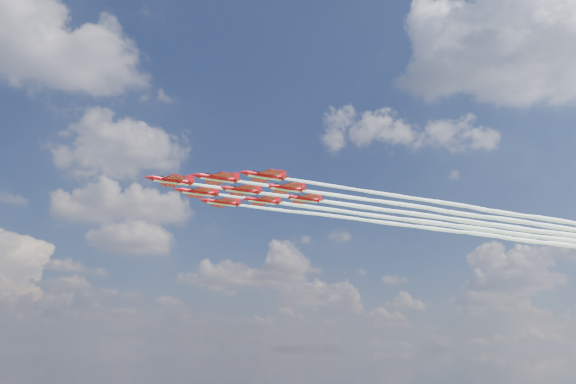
# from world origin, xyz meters

# --- Properties ---
(jet_lead) EXTENTS (160.67, 11.70, 2.95)m
(jet_lead) POSITION_xyz_m (63.47, -0.20, 80.49)
(jet_lead) COLOR red
(jet_row2_port) EXTENTS (160.67, 11.70, 2.95)m
(jet_row2_port) POSITION_xyz_m (72.59, -6.64, 80.49)
(jet_row2_port) COLOR red
(jet_row2_starb) EXTENTS (160.67, 11.70, 2.95)m
(jet_row2_starb) POSITION_xyz_m (72.09, 6.90, 80.49)
(jet_row2_starb) COLOR red
(jet_row3_port) EXTENTS (160.67, 11.70, 2.95)m
(jet_row3_port) POSITION_xyz_m (81.70, -13.08, 80.49)
(jet_row3_port) COLOR red
(jet_row3_centre) EXTENTS (160.67, 11.70, 2.95)m
(jet_row3_centre) POSITION_xyz_m (81.20, 0.45, 80.49)
(jet_row3_centre) COLOR red
(jet_row3_starb) EXTENTS (160.67, 11.70, 2.95)m
(jet_row3_starb) POSITION_xyz_m (80.71, 13.99, 80.49)
(jet_row3_starb) COLOR red
(jet_row4_port) EXTENTS (160.67, 11.70, 2.95)m
(jet_row4_port) POSITION_xyz_m (90.32, -5.99, 80.49)
(jet_row4_port) COLOR red
(jet_row4_starb) EXTENTS (160.67, 11.70, 2.95)m
(jet_row4_starb) POSITION_xyz_m (89.82, 7.54, 80.49)
(jet_row4_starb) COLOR red
(jet_tail) EXTENTS (160.67, 11.70, 2.95)m
(jet_tail) POSITION_xyz_m (98.94, 1.10, 80.49)
(jet_tail) COLOR red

